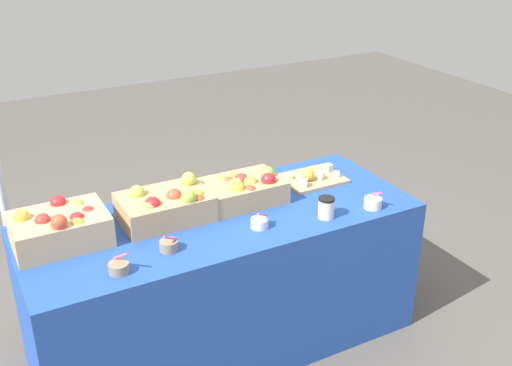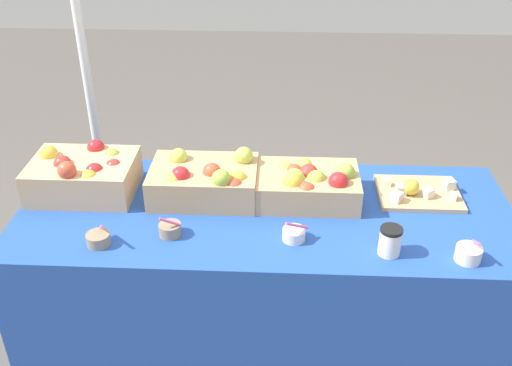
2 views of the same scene
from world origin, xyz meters
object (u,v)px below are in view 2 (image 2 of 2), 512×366
(sample_bowl_far, at_px, (294,234))
(sample_bowl_extra, at_px, (99,239))
(coffee_cup, at_px, (390,241))
(apple_crate_left, at_px, (84,175))
(apple_crate_middle, at_px, (205,180))
(sample_bowl_mid, at_px, (468,254))
(cutting_board_front, at_px, (417,192))
(sample_bowl_near, at_px, (170,229))
(tent_pole, at_px, (82,43))
(apple_crate_right, at_px, (307,184))

(sample_bowl_far, relative_size, sample_bowl_extra, 0.96)
(sample_bowl_far, distance_m, coffee_cup, 0.33)
(apple_crate_left, height_order, apple_crate_middle, apple_crate_left)
(apple_crate_middle, height_order, sample_bowl_extra, apple_crate_middle)
(sample_bowl_mid, xyz_separation_m, sample_bowl_extra, (-1.27, 0.03, -0.00))
(apple_crate_left, relative_size, cutting_board_front, 1.26)
(cutting_board_front, distance_m, sample_bowl_mid, 0.42)
(apple_crate_middle, distance_m, sample_bowl_near, 0.29)
(apple_crate_left, bearing_deg, sample_bowl_extra, -66.74)
(apple_crate_left, xyz_separation_m, coffee_cup, (1.16, -0.35, -0.03))
(apple_crate_middle, relative_size, sample_bowl_near, 4.57)
(sample_bowl_mid, relative_size, tent_pole, 0.04)
(sample_bowl_mid, relative_size, coffee_cup, 0.95)
(apple_crate_left, distance_m, coffee_cup, 1.21)
(coffee_cup, bearing_deg, apple_crate_left, 163.12)
(cutting_board_front, xyz_separation_m, tent_pole, (-1.49, 0.63, 0.39))
(apple_crate_left, distance_m, cutting_board_front, 1.33)
(sample_bowl_near, bearing_deg, apple_crate_middle, 70.74)
(apple_crate_right, xyz_separation_m, sample_bowl_extra, (-0.74, -0.34, -0.05))
(sample_bowl_extra, bearing_deg, sample_bowl_mid, -1.25)
(apple_crate_middle, bearing_deg, sample_bowl_extra, -134.81)
(coffee_cup, distance_m, tent_pole, 1.70)
(sample_bowl_near, height_order, coffee_cup, coffee_cup)
(sample_bowl_near, relative_size, sample_bowl_mid, 0.93)
(cutting_board_front, distance_m, sample_bowl_extra, 1.24)
(sample_bowl_far, bearing_deg, tent_pole, 136.47)
(cutting_board_front, bearing_deg, sample_bowl_mid, -77.22)
(sample_bowl_near, distance_m, tent_pole, 1.16)
(cutting_board_front, relative_size, sample_bowl_near, 3.53)
(apple_crate_left, relative_size, tent_pole, 0.18)
(coffee_cup, bearing_deg, sample_bowl_mid, -5.45)
(apple_crate_left, xyz_separation_m, sample_bowl_near, (0.39, -0.28, -0.05))
(sample_bowl_near, height_order, tent_pole, tent_pole)
(apple_crate_left, xyz_separation_m, apple_crate_middle, (0.48, -0.01, -0.01))
(tent_pole, bearing_deg, sample_bowl_extra, -72.68)
(cutting_board_front, relative_size, sample_bowl_extra, 3.18)
(sample_bowl_mid, bearing_deg, tent_pole, 146.78)
(sample_bowl_near, xyz_separation_m, tent_pole, (-0.56, 0.94, 0.38))
(apple_crate_middle, distance_m, apple_crate_right, 0.40)
(cutting_board_front, bearing_deg, sample_bowl_extra, -162.10)
(apple_crate_left, bearing_deg, tent_pole, 104.02)
(apple_crate_left, distance_m, sample_bowl_extra, 0.38)
(apple_crate_middle, relative_size, tent_pole, 0.18)
(apple_crate_middle, distance_m, tent_pole, 0.99)
(sample_bowl_extra, height_order, tent_pole, tent_pole)
(coffee_cup, bearing_deg, sample_bowl_far, 168.85)
(apple_crate_right, distance_m, tent_pole, 1.29)
(sample_bowl_near, bearing_deg, sample_bowl_far, -0.84)
(apple_crate_left, distance_m, apple_crate_middle, 0.48)
(cutting_board_front, relative_size, sample_bowl_far, 3.30)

